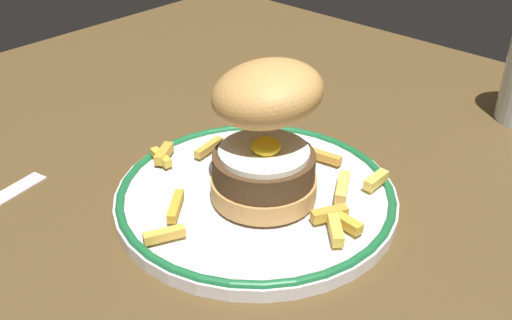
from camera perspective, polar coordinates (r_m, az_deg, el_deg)
ground_plane at (r=53.75cm, az=1.77°, el=-7.93°), size 112.80×99.81×4.00cm
dinner_plate at (r=54.75cm, az=-0.00°, el=-3.36°), size 25.66×25.66×1.60cm
burger at (r=51.16cm, az=0.93°, el=2.96°), size 13.03×12.60×12.49cm
fries_pile at (r=53.49cm, az=1.53°, el=-2.76°), size 22.48×21.34×0.97cm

